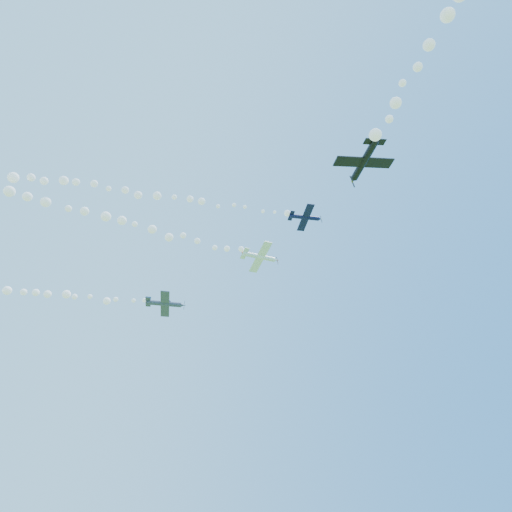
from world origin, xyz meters
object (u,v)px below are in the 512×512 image
plane_grey (165,304)px  plane_black (364,161)px  plane_navy (305,217)px  plane_white (260,257)px

plane_grey → plane_black: 47.35m
plane_navy → plane_white: bearing=131.1°
plane_navy → plane_black: plane_navy is taller
plane_white → plane_black: 34.55m
plane_white → plane_black: size_ratio=1.12×
plane_white → plane_grey: bearing=135.3°
plane_navy → plane_grey: plane_navy is taller
plane_grey → plane_black: bearing=-62.5°
plane_black → plane_navy: bearing=-6.5°
plane_white → plane_navy: plane_navy is taller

